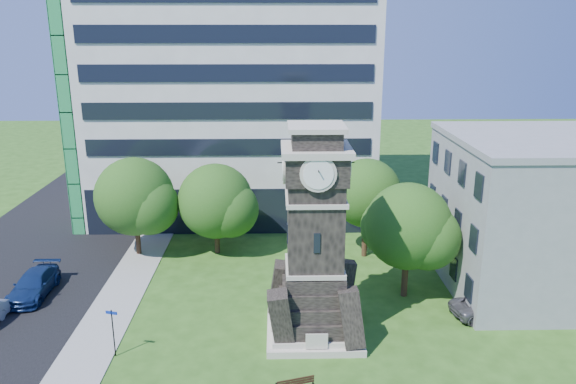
{
  "coord_description": "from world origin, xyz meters",
  "views": [
    {
      "loc": [
        0.87,
        -27.04,
        17.14
      ],
      "look_at": [
        1.61,
        6.64,
        7.2
      ],
      "focal_mm": 35.0,
      "sensor_mm": 36.0,
      "label": 1
    }
  ],
  "objects_px": {
    "car_street_north": "(34,284)",
    "clock_tower": "(315,248)",
    "car_east_lot": "(488,306)",
    "street_sign": "(113,327)"
  },
  "relations": [
    {
      "from": "clock_tower",
      "to": "street_sign",
      "type": "distance_m",
      "value": 11.67
    },
    {
      "from": "car_street_north",
      "to": "street_sign",
      "type": "distance_m",
      "value": 10.42
    },
    {
      "from": "clock_tower",
      "to": "car_street_north",
      "type": "bearing_deg",
      "value": 164.19
    },
    {
      "from": "clock_tower",
      "to": "car_east_lot",
      "type": "height_order",
      "value": "clock_tower"
    },
    {
      "from": "car_street_north",
      "to": "car_east_lot",
      "type": "xyz_separation_m",
      "value": [
        29.07,
        -3.39,
        -0.13
      ]
    },
    {
      "from": "clock_tower",
      "to": "car_east_lot",
      "type": "xyz_separation_m",
      "value": [
        10.86,
        1.77,
        -4.64
      ]
    },
    {
      "from": "car_street_north",
      "to": "street_sign",
      "type": "bearing_deg",
      "value": -45.49
    },
    {
      "from": "car_east_lot",
      "to": "street_sign",
      "type": "bearing_deg",
      "value": 87.56
    },
    {
      "from": "car_street_north",
      "to": "clock_tower",
      "type": "bearing_deg",
      "value": -16.14
    },
    {
      "from": "car_street_north",
      "to": "car_east_lot",
      "type": "distance_m",
      "value": 29.27
    }
  ]
}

